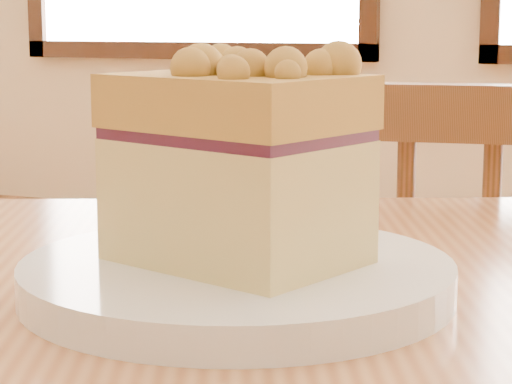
# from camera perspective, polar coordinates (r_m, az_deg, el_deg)

# --- Properties ---
(plate) EXTENTS (0.24, 0.24, 0.02)m
(plate) POSITION_cam_1_polar(r_m,az_deg,el_deg) (0.56, -1.10, -5.01)
(plate) COLOR white
(plate) RESTS_ON cafe_table_main
(cake_slice) EXTENTS (0.15, 0.13, 0.12)m
(cake_slice) POSITION_cam_1_polar(r_m,az_deg,el_deg) (0.55, -1.01, 1.92)
(cake_slice) COLOR #CEBB74
(cake_slice) RESTS_ON plate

